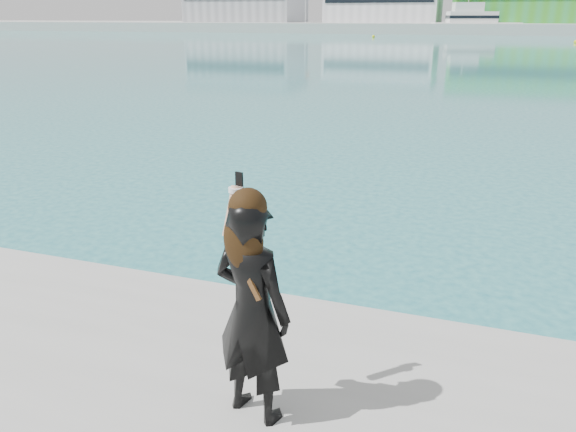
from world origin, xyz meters
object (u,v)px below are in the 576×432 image
(buoy_far, at_px, (373,37))
(woman, at_px, (252,305))
(motor_yacht, at_px, (474,23))
(buoy_near, at_px, (576,43))

(buoy_far, height_order, woman, woman)
(motor_yacht, height_order, woman, motor_yacht)
(motor_yacht, xyz_separation_m, woman, (2.60, -117.09, -0.52))
(motor_yacht, bearing_deg, woman, -105.10)
(woman, bearing_deg, buoy_near, -83.52)
(buoy_near, bearing_deg, motor_yacht, 112.26)
(motor_yacht, distance_m, buoy_far, 27.59)
(buoy_near, bearing_deg, buoy_far, 158.23)
(motor_yacht, distance_m, woman, 117.12)
(buoy_near, height_order, buoy_far, same)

